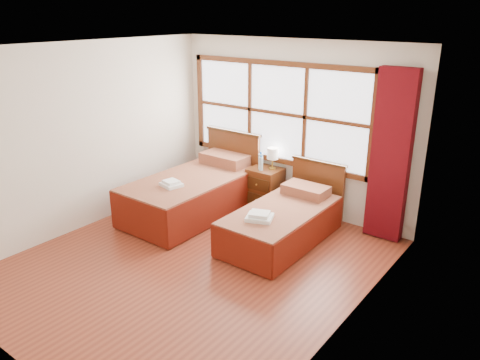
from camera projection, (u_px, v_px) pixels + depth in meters
The scene contains 15 objects.
floor at pixel (194, 263), 5.84m from camera, with size 4.50×4.50×0.00m, color brown.
ceiling at pixel (186, 48), 4.95m from camera, with size 4.50×4.50×0.00m, color white.
wall_back at pixel (292, 127), 7.08m from camera, with size 4.00×4.00×0.00m, color silver.
wall_left at pixel (85, 137), 6.53m from camera, with size 4.50×4.50×0.00m, color silver.
wall_right at pixel (352, 205), 4.26m from camera, with size 4.50×4.50×0.00m, color silver.
window at pixel (277, 113), 7.13m from camera, with size 3.16×0.06×1.56m.
curtain at pixel (391, 157), 6.11m from camera, with size 0.50×0.16×2.30m, color #5D090F.
bed_left at pixel (196, 191), 7.21m from camera, with size 1.15×2.22×1.12m.
bed_right at pixel (283, 221), 6.33m from camera, with size 0.94×1.96×0.91m.
nightstand at pixel (265, 188), 7.39m from camera, with size 0.48×0.48×0.65m.
towels_left at pixel (171, 184), 6.69m from camera, with size 0.33×0.31×0.08m.
towels_right at pixel (260, 216), 5.90m from camera, with size 0.40×0.38×0.10m.
lamp at pixel (273, 154), 7.20m from camera, with size 0.17×0.17×0.34m.
bottle_near at pixel (261, 161), 7.23m from camera, with size 0.07×0.07×0.28m.
bottle_far at pixel (261, 164), 7.17m from camera, with size 0.06×0.06×0.24m.
Camera 1 is at (3.55, -3.75, 2.98)m, focal length 35.00 mm.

